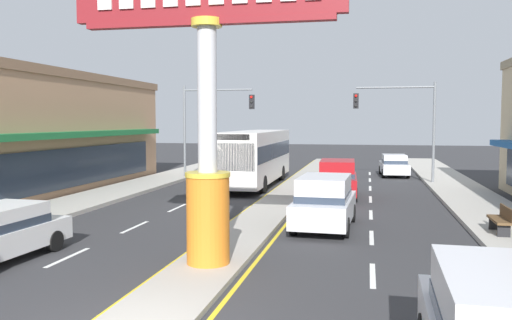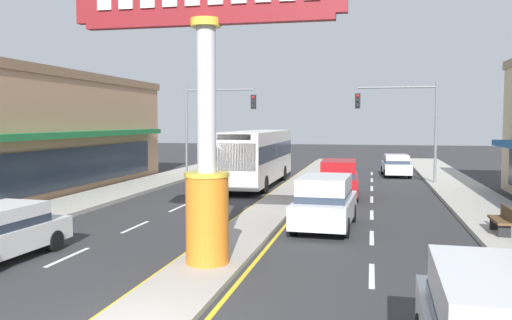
{
  "view_description": "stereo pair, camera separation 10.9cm",
  "coord_description": "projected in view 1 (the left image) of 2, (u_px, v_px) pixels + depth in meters",
  "views": [
    {
      "loc": [
        4.05,
        -8.51,
        3.85
      ],
      "look_at": [
        0.52,
        8.15,
        2.6
      ],
      "focal_mm": 37.14,
      "sensor_mm": 36.0,
      "label": 1
    },
    {
      "loc": [
        4.16,
        -8.49,
        3.85
      ],
      "look_at": [
        0.52,
        8.15,
        2.6
      ],
      "focal_mm": 37.14,
      "sensor_mm": 36.0,
      "label": 2
    }
  ],
  "objects": [
    {
      "name": "sedan_mid_left_lane",
      "position": [
        0.0,
        232.0,
        14.59
      ],
      "size": [
        2.0,
        4.38,
        1.53
      ],
      "color": "white",
      "rests_on": "ground"
    },
    {
      "name": "suv_near_right_lane",
      "position": [
        337.0,
        178.0,
        26.67
      ],
      "size": [
        2.09,
        4.66,
        1.9
      ],
      "color": "maroon",
      "rests_on": "ground"
    },
    {
      "name": "sidewalk_right",
      "position": [
        483.0,
        207.0,
        23.17
      ],
      "size": [
        3.0,
        60.0,
        0.18
      ],
      "primitive_type": "cube",
      "color": "#ADA89E",
      "rests_on": "ground"
    },
    {
      "name": "street_bench",
      "position": [
        502.0,
        219.0,
        17.33
      ],
      "size": [
        0.48,
        1.6,
        0.88
      ],
      "color": "brown",
      "rests_on": "sidewalk_right"
    },
    {
      "name": "lane_markings",
      "position": [
        282.0,
        201.0,
        25.67
      ],
      "size": [
        8.57,
        52.0,
        0.01
      ],
      "color": "silver",
      "rests_on": "ground"
    },
    {
      "name": "suv_far_right_lane",
      "position": [
        325.0,
        201.0,
        18.94
      ],
      "size": [
        2.12,
        4.68,
        1.9
      ],
      "color": "silver",
      "rests_on": "ground"
    },
    {
      "name": "median_strip",
      "position": [
        286.0,
        195.0,
        26.98
      ],
      "size": [
        1.83,
        52.0,
        0.14
      ],
      "primitive_type": "cube",
      "color": "#A39E93",
      "rests_on": "ground"
    },
    {
      "name": "district_sign",
      "position": [
        207.0,
        102.0,
        13.55
      ],
      "size": [
        7.11,
        1.18,
        7.84
      ],
      "color": "orange",
      "rests_on": "median_strip"
    },
    {
      "name": "traffic_light_left_side",
      "position": [
        210.0,
        115.0,
        34.73
      ],
      "size": [
        4.86,
        0.46,
        6.2
      ],
      "color": "slate",
      "rests_on": "ground"
    },
    {
      "name": "traffic_light_right_side",
      "position": [
        404.0,
        115.0,
        31.93
      ],
      "size": [
        4.86,
        0.46,
        6.2
      ],
      "color": "slate",
      "rests_on": "ground"
    },
    {
      "name": "sidewalk_left",
      "position": [
        105.0,
        195.0,
        26.89
      ],
      "size": [
        3.0,
        60.0,
        0.18
      ],
      "primitive_type": "cube",
      "color": "#ADA89E",
      "rests_on": "ground"
    },
    {
      "name": "bus_near_left_lane",
      "position": [
        255.0,
        154.0,
        31.79
      ],
      "size": [
        2.61,
        11.21,
        3.26
      ],
      "color": "silver",
      "rests_on": "ground"
    },
    {
      "name": "sedan_kerb_right",
      "position": [
        394.0,
        165.0,
        37.06
      ],
      "size": [
        2.0,
        4.38,
        1.53
      ],
      "color": "silver",
      "rests_on": "ground"
    }
  ]
}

